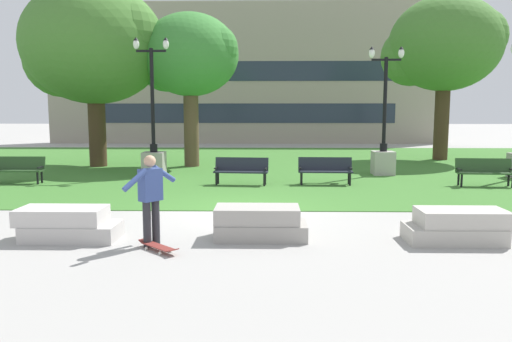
{
  "coord_description": "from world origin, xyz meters",
  "views": [
    {
      "loc": [
        0.61,
        -12.23,
        2.57
      ],
      "look_at": [
        0.37,
        -1.4,
        1.2
      ],
      "focal_mm": 35.0,
      "sensor_mm": 36.0,
      "label": 1
    }
  ],
  "objects_px": {
    "park_bench_far_left": "(485,170)",
    "lamp_post_center": "(154,148)",
    "concrete_block_center": "(68,224)",
    "park_bench_near_left": "(241,169)",
    "concrete_block_left": "(259,223)",
    "park_bench_near_right": "(17,168)",
    "skateboard": "(158,246)",
    "person_skateboarder": "(151,195)",
    "lamp_post_right": "(383,149)",
    "concrete_block_right": "(457,227)",
    "park_bench_far_right": "(325,169)"
  },
  "relations": [
    {
      "from": "park_bench_near_left",
      "to": "lamp_post_right",
      "type": "bearing_deg",
      "value": 26.54
    },
    {
      "from": "concrete_block_left",
      "to": "park_bench_near_right",
      "type": "height_order",
      "value": "park_bench_near_right"
    },
    {
      "from": "park_bench_far_right",
      "to": "concrete_block_right",
      "type": "bearing_deg",
      "value": -76.74
    },
    {
      "from": "concrete_block_left",
      "to": "park_bench_near_left",
      "type": "bearing_deg",
      "value": 95.89
    },
    {
      "from": "concrete_block_right",
      "to": "person_skateboarder",
      "type": "height_order",
      "value": "person_skateboarder"
    },
    {
      "from": "skateboard",
      "to": "park_bench_near_left",
      "type": "height_order",
      "value": "park_bench_near_left"
    },
    {
      "from": "park_bench_near_right",
      "to": "concrete_block_center",
      "type": "bearing_deg",
      "value": -57.4
    },
    {
      "from": "park_bench_far_right",
      "to": "lamp_post_right",
      "type": "relative_size",
      "value": 0.37
    },
    {
      "from": "concrete_block_left",
      "to": "lamp_post_right",
      "type": "distance_m",
      "value": 10.64
    },
    {
      "from": "skateboard",
      "to": "lamp_post_right",
      "type": "height_order",
      "value": "lamp_post_right"
    },
    {
      "from": "concrete_block_right",
      "to": "person_skateboarder",
      "type": "distance_m",
      "value": 5.87
    },
    {
      "from": "park_bench_near_left",
      "to": "park_bench_near_right",
      "type": "relative_size",
      "value": 1.02
    },
    {
      "from": "concrete_block_left",
      "to": "concrete_block_right",
      "type": "bearing_deg",
      "value": -2.91
    },
    {
      "from": "concrete_block_left",
      "to": "person_skateboarder",
      "type": "height_order",
      "value": "person_skateboarder"
    },
    {
      "from": "skateboard",
      "to": "park_bench_near_left",
      "type": "distance_m",
      "value": 7.9
    },
    {
      "from": "person_skateboarder",
      "to": "skateboard",
      "type": "xyz_separation_m",
      "value": [
        0.19,
        -0.35,
        -0.89
      ]
    },
    {
      "from": "park_bench_far_left",
      "to": "lamp_post_center",
      "type": "relative_size",
      "value": 0.36
    },
    {
      "from": "concrete_block_right",
      "to": "concrete_block_center",
      "type": "bearing_deg",
      "value": 179.85
    },
    {
      "from": "park_bench_near_left",
      "to": "park_bench_near_right",
      "type": "xyz_separation_m",
      "value": [
        -7.66,
        0.15,
        0.0
      ]
    },
    {
      "from": "person_skateboarder",
      "to": "park_bench_far_left",
      "type": "height_order",
      "value": "person_skateboarder"
    },
    {
      "from": "park_bench_near_right",
      "to": "lamp_post_center",
      "type": "bearing_deg",
      "value": 25.12
    },
    {
      "from": "park_bench_far_right",
      "to": "park_bench_near_left",
      "type": "bearing_deg",
      "value": -177.27
    },
    {
      "from": "concrete_block_right",
      "to": "lamp_post_right",
      "type": "relative_size",
      "value": 0.39
    },
    {
      "from": "park_bench_near_right",
      "to": "lamp_post_right",
      "type": "distance_m",
      "value": 13.25
    },
    {
      "from": "park_bench_far_left",
      "to": "lamp_post_center",
      "type": "distance_m",
      "value": 11.67
    },
    {
      "from": "concrete_block_right",
      "to": "park_bench_near_right",
      "type": "bearing_deg",
      "value": 149.31
    },
    {
      "from": "lamp_post_right",
      "to": "concrete_block_center",
      "type": "bearing_deg",
      "value": -130.76
    },
    {
      "from": "skateboard",
      "to": "lamp_post_center",
      "type": "height_order",
      "value": "lamp_post_center"
    },
    {
      "from": "person_skateboarder",
      "to": "lamp_post_center",
      "type": "distance_m",
      "value": 9.83
    },
    {
      "from": "park_bench_near_left",
      "to": "park_bench_far_right",
      "type": "bearing_deg",
      "value": 2.73
    },
    {
      "from": "park_bench_near_right",
      "to": "park_bench_near_left",
      "type": "bearing_deg",
      "value": -1.09
    },
    {
      "from": "skateboard",
      "to": "park_bench_near_right",
      "type": "relative_size",
      "value": 0.48
    },
    {
      "from": "park_bench_far_right",
      "to": "lamp_post_right",
      "type": "height_order",
      "value": "lamp_post_right"
    },
    {
      "from": "park_bench_far_left",
      "to": "park_bench_far_right",
      "type": "relative_size",
      "value": 1.01
    },
    {
      "from": "concrete_block_right",
      "to": "lamp_post_center",
      "type": "bearing_deg",
      "value": 130.75
    },
    {
      "from": "concrete_block_center",
      "to": "park_bench_near_right",
      "type": "xyz_separation_m",
      "value": [
        -4.61,
        7.21,
        0.23
      ]
    },
    {
      "from": "park_bench_near_left",
      "to": "park_bench_far_right",
      "type": "height_order",
      "value": "same"
    },
    {
      "from": "concrete_block_right",
      "to": "park_bench_far_right",
      "type": "relative_size",
      "value": 1.04
    },
    {
      "from": "skateboard",
      "to": "park_bench_far_left",
      "type": "relative_size",
      "value": 0.48
    },
    {
      "from": "lamp_post_right",
      "to": "skateboard",
      "type": "bearing_deg",
      "value": -121.59
    },
    {
      "from": "lamp_post_right",
      "to": "concrete_block_left",
      "type": "bearing_deg",
      "value": -115.84
    },
    {
      "from": "skateboard",
      "to": "park_bench_far_left",
      "type": "xyz_separation_m",
      "value": [
        9.12,
        7.67,
        0.45
      ]
    },
    {
      "from": "concrete_block_left",
      "to": "person_skateboarder",
      "type": "xyz_separation_m",
      "value": [
        -2.01,
        -0.58,
        0.67
      ]
    },
    {
      "from": "park_bench_far_left",
      "to": "lamp_post_center",
      "type": "height_order",
      "value": "lamp_post_center"
    },
    {
      "from": "concrete_block_left",
      "to": "park_bench_near_left",
      "type": "height_order",
      "value": "park_bench_near_left"
    },
    {
      "from": "concrete_block_right",
      "to": "park_bench_near_left",
      "type": "height_order",
      "value": "park_bench_near_left"
    },
    {
      "from": "person_skateboarder",
      "to": "park_bench_far_right",
      "type": "xyz_separation_m",
      "value": [
        4.12,
        7.6,
        -0.44
      ]
    },
    {
      "from": "park_bench_near_right",
      "to": "lamp_post_right",
      "type": "relative_size",
      "value": 0.37
    },
    {
      "from": "concrete_block_center",
      "to": "skateboard",
      "type": "bearing_deg",
      "value": -21.07
    },
    {
      "from": "concrete_block_center",
      "to": "park_bench_near_left",
      "type": "xyz_separation_m",
      "value": [
        3.05,
        7.06,
        0.23
      ]
    }
  ]
}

